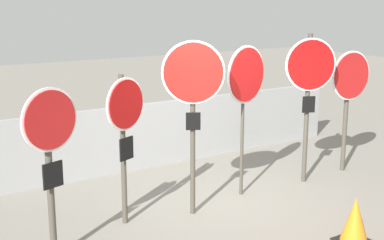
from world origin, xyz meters
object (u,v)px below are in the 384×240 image
at_px(stop_sign_3, 246,83).
at_px(traffic_cone_0, 355,220).
at_px(stop_sign_0, 50,143).
at_px(stop_sign_5, 350,88).
at_px(stop_sign_2, 193,90).
at_px(stop_sign_4, 310,79).
at_px(stop_sign_1, 125,122).

xyz_separation_m(stop_sign_3, traffic_cone_0, (0.15, -2.11, -1.53)).
distance_m(stop_sign_0, traffic_cone_0, 3.94).
distance_m(stop_sign_3, stop_sign_5, 2.35).
height_order(stop_sign_0, traffic_cone_0, stop_sign_0).
relative_size(stop_sign_2, traffic_cone_0, 4.20).
height_order(stop_sign_3, stop_sign_5, stop_sign_3).
height_order(stop_sign_5, traffic_cone_0, stop_sign_5).
relative_size(stop_sign_3, stop_sign_5, 1.09).
bearing_deg(stop_sign_2, stop_sign_4, 30.93).
bearing_deg(traffic_cone_0, stop_sign_4, 61.12).
relative_size(stop_sign_2, stop_sign_3, 1.06).
xyz_separation_m(stop_sign_0, traffic_cone_0, (3.40, -1.62, -1.16)).
height_order(stop_sign_3, stop_sign_4, stop_sign_4).
relative_size(stop_sign_0, traffic_cone_0, 3.50).
bearing_deg(stop_sign_0, stop_sign_3, -8.89).
height_order(stop_sign_2, stop_sign_5, stop_sign_2).
bearing_deg(stop_sign_2, stop_sign_3, 38.96).
relative_size(stop_sign_1, stop_sign_2, 0.83).
distance_m(stop_sign_0, stop_sign_5, 5.60).
bearing_deg(traffic_cone_0, stop_sign_0, 154.52).
distance_m(stop_sign_1, stop_sign_3, 2.09).
height_order(stop_sign_0, stop_sign_3, stop_sign_3).
bearing_deg(traffic_cone_0, stop_sign_1, 136.22).
bearing_deg(stop_sign_0, stop_sign_5, -12.69).
height_order(stop_sign_1, stop_sign_4, stop_sign_4).
bearing_deg(stop_sign_3, stop_sign_5, -14.76).
relative_size(stop_sign_1, stop_sign_4, 0.83).
relative_size(stop_sign_2, stop_sign_5, 1.15).
distance_m(stop_sign_2, stop_sign_3, 1.13).
bearing_deg(stop_sign_5, stop_sign_4, -173.43).
height_order(stop_sign_2, stop_sign_4, stop_sign_2).
height_order(stop_sign_2, traffic_cone_0, stop_sign_2).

